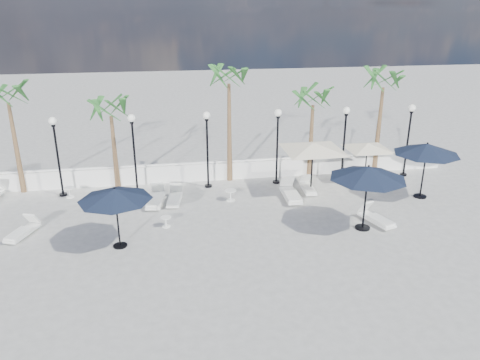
{
  "coord_description": "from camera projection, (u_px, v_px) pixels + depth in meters",
  "views": [
    {
      "loc": [
        -1.91,
        -15.35,
        8.67
      ],
      "look_at": [
        1.1,
        3.3,
        1.5
      ],
      "focal_mm": 35.0,
      "sensor_mm": 36.0,
      "label": 1
    }
  ],
  "objects": [
    {
      "name": "lamppost_6",
      "position": [
        409.0,
        130.0,
        24.21
      ],
      "size": [
        0.36,
        0.36,
        3.84
      ],
      "color": "black",
      "rests_on": "ground"
    },
    {
      "name": "side_table_0",
      "position": [
        69.0,
        192.0,
        22.15
      ],
      "size": [
        0.51,
        0.51,
        0.49
      ],
      "color": "silver",
      "rests_on": "ground"
    },
    {
      "name": "balustrade",
      "position": [
        206.0,
        171.0,
        24.28
      ],
      "size": [
        26.0,
        0.3,
        1.01
      ],
      "color": "white",
      "rests_on": "ground"
    },
    {
      "name": "parasol_navy_mid",
      "position": [
        368.0,
        173.0,
        18.33
      ],
      "size": [
        3.08,
        3.08,
        2.76
      ],
      "color": "black",
      "rests_on": "ground"
    },
    {
      "name": "lamppost_1",
      "position": [
        56.0,
        146.0,
        21.6
      ],
      "size": [
        0.36,
        0.36,
        3.84
      ],
      "color": "black",
      "rests_on": "ground"
    },
    {
      "name": "lounger_4",
      "position": [
        308.0,
        187.0,
        22.9
      ],
      "size": [
        0.63,
        1.67,
        0.61
      ],
      "rotation": [
        0.0,
        0.0,
        -0.06
      ],
      "color": "silver",
      "rests_on": "ground"
    },
    {
      "name": "parasol_cream_sq_a",
      "position": [
        313.0,
        143.0,
        22.05
      ],
      "size": [
        5.49,
        5.49,
        2.69
      ],
      "color": "black",
      "rests_on": "ground"
    },
    {
      "name": "parasol_navy_right",
      "position": [
        427.0,
        149.0,
        21.47
      ],
      "size": [
        3.02,
        3.02,
        2.71
      ],
      "color": "black",
      "rests_on": "ground"
    },
    {
      "name": "palm_3",
      "position": [
        313.0,
        102.0,
        23.68
      ],
      "size": [
        2.6,
        2.6,
        4.9
      ],
      "color": "brown",
      "rests_on": "ground"
    },
    {
      "name": "palm_1",
      "position": [
        111.0,
        113.0,
        22.26
      ],
      "size": [
        2.6,
        2.6,
        4.7
      ],
      "color": "brown",
      "rests_on": "ground"
    },
    {
      "name": "lounger_6",
      "position": [
        291.0,
        193.0,
        22.03
      ],
      "size": [
        0.74,
        2.1,
        0.78
      ],
      "rotation": [
        0.0,
        0.0,
        -0.03
      ],
      "color": "silver",
      "rests_on": "ground"
    },
    {
      "name": "lounger_3",
      "position": [
        175.0,
        198.0,
        21.62
      ],
      "size": [
        0.82,
        1.82,
        0.66
      ],
      "rotation": [
        0.0,
        0.0,
        -0.15
      ],
      "color": "silver",
      "rests_on": "ground"
    },
    {
      "name": "palm_2",
      "position": [
        229.0,
        81.0,
        22.63
      ],
      "size": [
        2.6,
        2.6,
        6.1
      ],
      "color": "brown",
      "rests_on": "ground"
    },
    {
      "name": "palm_0",
      "position": [
        8.0,
        100.0,
        21.31
      ],
      "size": [
        2.6,
        2.6,
        5.5
      ],
      "color": "brown",
      "rests_on": "ground"
    },
    {
      "name": "lounger_1",
      "position": [
        155.0,
        199.0,
        21.47
      ],
      "size": [
        0.91,
        2.05,
        0.74
      ],
      "rotation": [
        0.0,
        0.0,
        -0.14
      ],
      "color": "silver",
      "rests_on": "ground"
    },
    {
      "name": "lamppost_3",
      "position": [
        207.0,
        139.0,
        22.64
      ],
      "size": [
        0.36,
        0.36,
        3.84
      ],
      "color": "black",
      "rests_on": "ground"
    },
    {
      "name": "side_table_1",
      "position": [
        166.0,
        221.0,
        19.25
      ],
      "size": [
        0.45,
        0.45,
        0.44
      ],
      "color": "silver",
      "rests_on": "ground"
    },
    {
      "name": "lamppost_2",
      "position": [
        133.0,
        142.0,
        22.12
      ],
      "size": [
        0.36,
        0.36,
        3.84
      ],
      "color": "black",
      "rests_on": "ground"
    },
    {
      "name": "lamppost_5",
      "position": [
        345.0,
        133.0,
        23.68
      ],
      "size": [
        0.36,
        0.36,
        3.84
      ],
      "color": "black",
      "rests_on": "ground"
    },
    {
      "name": "lounger_2",
      "position": [
        23.0,
        231.0,
        18.5
      ],
      "size": [
        1.12,
        1.79,
        0.64
      ],
      "rotation": [
        0.0,
        0.0,
        -0.37
      ],
      "color": "silver",
      "rests_on": "ground"
    },
    {
      "name": "lounger_5",
      "position": [
        376.0,
        218.0,
        19.6
      ],
      "size": [
        1.11,
        1.87,
        0.67
      ],
      "rotation": [
        0.0,
        0.0,
        0.33
      ],
      "color": "silver",
      "rests_on": "ground"
    },
    {
      "name": "side_table_2",
      "position": [
        231.0,
        194.0,
        21.79
      ],
      "size": [
        0.54,
        0.54,
        0.52
      ],
      "color": "silver",
      "rests_on": "ground"
    },
    {
      "name": "parasol_cream_sq_b",
      "position": [
        368.0,
        143.0,
        23.76
      ],
      "size": [
        4.27,
        4.27,
        2.14
      ],
      "color": "black",
      "rests_on": "ground"
    },
    {
      "name": "lamppost_4",
      "position": [
        277.0,
        136.0,
        23.16
      ],
      "size": [
        0.36,
        0.36,
        3.84
      ],
      "color": "black",
      "rests_on": "ground"
    },
    {
      "name": "ground",
      "position": [
        225.0,
        250.0,
        17.53
      ],
      "size": [
        100.0,
        100.0,
        0.0
      ],
      "primitive_type": "plane",
      "color": "gray",
      "rests_on": "ground"
    },
    {
      "name": "parasol_navy_left",
      "position": [
        115.0,
        195.0,
        17.03
      ],
      "size": [
        2.74,
        2.74,
        2.42
      ],
      "color": "black",
      "rests_on": "ground"
    },
    {
      "name": "palm_4",
      "position": [
        383.0,
        85.0,
        23.96
      ],
      "size": [
        2.6,
        2.6,
        5.7
      ],
      "color": "brown",
      "rests_on": "ground"
    }
  ]
}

